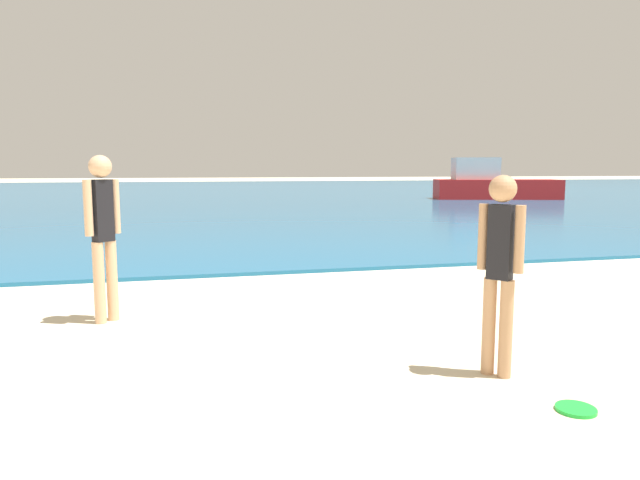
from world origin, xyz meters
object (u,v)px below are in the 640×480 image
(person_standing, at_px, (500,263))
(boat_near, at_px, (492,185))
(person_distant, at_px, (103,228))
(frisbee, at_px, (576,409))

(person_standing, height_order, boat_near, boat_near)
(person_standing, distance_m, person_distant, 4.00)
(frisbee, height_order, boat_near, boat_near)
(person_standing, xyz_separation_m, frisbee, (0.17, -0.73, -0.89))
(frisbee, relative_size, person_distant, 0.15)
(frisbee, relative_size, boat_near, 0.04)
(person_standing, bearing_deg, person_distant, 15.16)
(person_standing, height_order, frisbee, person_standing)
(person_standing, relative_size, frisbee, 5.91)
(person_standing, bearing_deg, boat_near, -68.12)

